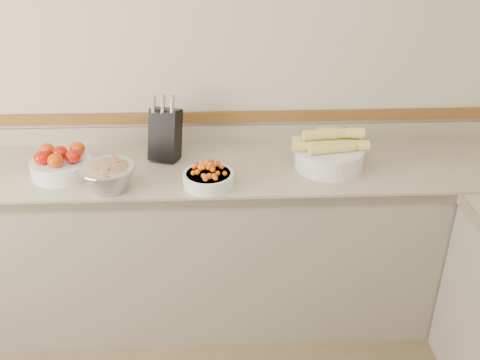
{
  "coord_description": "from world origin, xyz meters",
  "views": [
    {
      "loc": [
        0.26,
        -0.73,
        2.11
      ],
      "look_at": [
        0.35,
        1.35,
        1.0
      ],
      "focal_mm": 40.0,
      "sensor_mm": 36.0,
      "label": 1
    }
  ],
  "objects_px": {
    "rhubarb_bowl": "(108,175)",
    "tomato_bowl": "(61,163)",
    "knife_block": "(165,133)",
    "cherry_tomato_bowl": "(209,176)",
    "corn_bowl": "(329,153)"
  },
  "relations": [
    {
      "from": "rhubarb_bowl",
      "to": "tomato_bowl",
      "type": "bearing_deg",
      "value": 147.77
    },
    {
      "from": "knife_block",
      "to": "rhubarb_bowl",
      "type": "height_order",
      "value": "knife_block"
    },
    {
      "from": "cherry_tomato_bowl",
      "to": "corn_bowl",
      "type": "relative_size",
      "value": 0.63
    },
    {
      "from": "knife_block",
      "to": "corn_bowl",
      "type": "xyz_separation_m",
      "value": [
        0.82,
        -0.14,
        -0.06
      ]
    },
    {
      "from": "knife_block",
      "to": "tomato_bowl",
      "type": "xyz_separation_m",
      "value": [
        -0.5,
        -0.17,
        -0.08
      ]
    },
    {
      "from": "knife_block",
      "to": "rhubarb_bowl",
      "type": "distance_m",
      "value": 0.41
    },
    {
      "from": "cherry_tomato_bowl",
      "to": "rhubarb_bowl",
      "type": "relative_size",
      "value": 0.94
    },
    {
      "from": "cherry_tomato_bowl",
      "to": "rhubarb_bowl",
      "type": "height_order",
      "value": "rhubarb_bowl"
    },
    {
      "from": "corn_bowl",
      "to": "knife_block",
      "type": "bearing_deg",
      "value": 170.45
    },
    {
      "from": "cherry_tomato_bowl",
      "to": "corn_bowl",
      "type": "bearing_deg",
      "value": 15.38
    },
    {
      "from": "cherry_tomato_bowl",
      "to": "rhubarb_bowl",
      "type": "bearing_deg",
      "value": -176.66
    },
    {
      "from": "knife_block",
      "to": "cherry_tomato_bowl",
      "type": "bearing_deg",
      "value": -53.88
    },
    {
      "from": "tomato_bowl",
      "to": "knife_block",
      "type": "bearing_deg",
      "value": 18.53
    },
    {
      "from": "knife_block",
      "to": "rhubarb_bowl",
      "type": "relative_size",
      "value": 1.33
    },
    {
      "from": "knife_block",
      "to": "cherry_tomato_bowl",
      "type": "distance_m",
      "value": 0.39
    }
  ]
}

